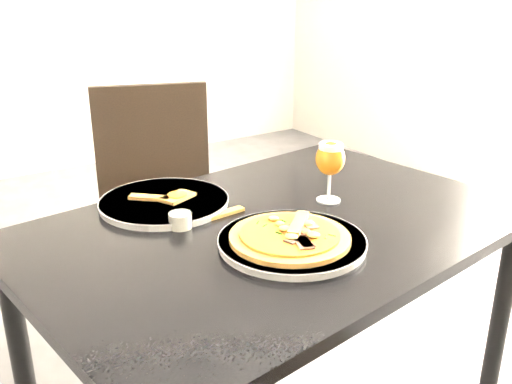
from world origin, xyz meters
TOP-DOWN VIEW (x-y plane):
  - dining_table at (0.14, -0.03)m, footprint 1.29×0.95m
  - chair_far at (0.17, 0.74)m, footprint 0.56×0.56m
  - plate_main at (0.09, -0.15)m, footprint 0.34×0.34m
  - pizza at (0.09, -0.15)m, footprint 0.27×0.27m
  - plate_second at (-0.04, 0.22)m, footprint 0.36×0.36m
  - crust_scraps at (-0.03, 0.22)m, footprint 0.16×0.12m
  - loose_crust at (0.06, 0.08)m, footprint 0.11×0.03m
  - sauce_cup at (-0.07, 0.08)m, footprint 0.05×0.05m
  - beer_glass at (0.34, 0.01)m, footprint 0.08×0.08m

SIDE VIEW (x-z plane):
  - chair_far at x=0.17m, z-range 0.05..0.99m
  - dining_table at x=0.14m, z-range 0.28..1.03m
  - loose_crust at x=0.06m, z-range 0.75..0.76m
  - plate_main at x=0.09m, z-range 0.75..0.77m
  - plate_second at x=-0.04m, z-range 0.75..0.77m
  - sauce_cup at x=-0.07m, z-range 0.75..0.79m
  - crust_scraps at x=-0.03m, z-range 0.77..0.78m
  - pizza at x=0.09m, z-range 0.76..0.79m
  - beer_glass at x=0.34m, z-range 0.79..0.95m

